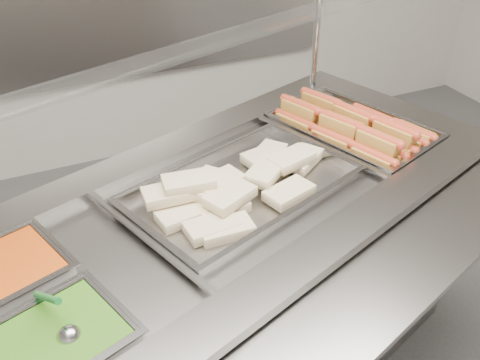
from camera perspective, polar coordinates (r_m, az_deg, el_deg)
name	(u,v)px	position (r m, az deg, el deg)	size (l,w,h in m)	color
steam_counter	(230,298)	(2.07, -1.12, -12.52)	(2.23, 1.52, 0.98)	slate
tray_rail	(367,294)	(1.51, 13.39, -11.78)	(1.94, 1.00, 0.06)	gray
sneeze_guard	(175,57)	(1.73, -6.93, 12.86)	(1.80, 0.89, 0.48)	#BBBCC0
pan_hotdogs	(352,135)	(2.22, 11.85, 4.69)	(0.55, 0.69, 0.11)	gray
pan_wraps	(242,192)	(1.80, 0.25, -1.28)	(0.84, 0.65, 0.08)	gray
pan_beans	(1,283)	(1.63, -24.15, -9.95)	(0.39, 0.35, 0.11)	gray
pan_peas	(56,351)	(1.41, -19.04, -16.86)	(0.39, 0.35, 0.11)	gray
hotdogs_in_buns	(352,127)	(2.17, 11.86, 5.56)	(0.49, 0.61, 0.13)	#97631F
tortilla_wraps	(238,186)	(1.76, -0.24, -0.64)	(0.70, 0.46, 0.11)	beige
serving_spoon	(65,330)	(1.37, -18.13, -14.93)	(0.09, 0.19, 0.15)	#A3A4A8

